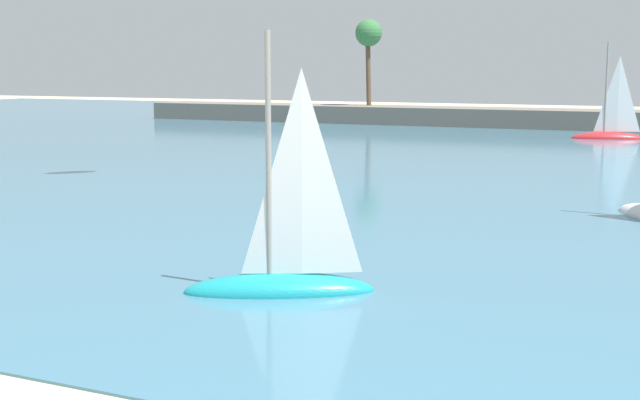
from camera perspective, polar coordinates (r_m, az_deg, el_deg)
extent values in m
cube|color=teal|center=(67.67, 18.58, 3.52)|extent=(220.00, 111.18, 0.06)
cube|color=slate|center=(83.09, 19.80, 4.95)|extent=(99.68, 6.00, 1.80)
cylinder|color=brown|center=(89.75, 3.21, 8.62)|extent=(0.75, 0.58, 7.39)
sphere|color=#38753D|center=(89.82, 3.23, 10.97)|extent=(2.76, 2.76, 2.76)
ellipsoid|color=red|center=(72.58, 18.46, 3.87)|extent=(5.87, 3.18, 1.12)
cylinder|color=gray|center=(72.33, 18.40, 7.09)|extent=(0.17, 0.17, 7.02)
pyramid|color=white|center=(72.51, 19.12, 6.64)|extent=(2.48, 0.86, 5.97)
ellipsoid|color=teal|center=(21.90, -2.71, -6.07)|extent=(4.93, 3.54, 0.96)
cylinder|color=gray|center=(21.27, -3.42, 3.05)|extent=(0.14, 0.14, 6.02)
pyramid|color=white|center=(21.34, -1.21, 1.86)|extent=(1.98, 1.14, 5.11)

